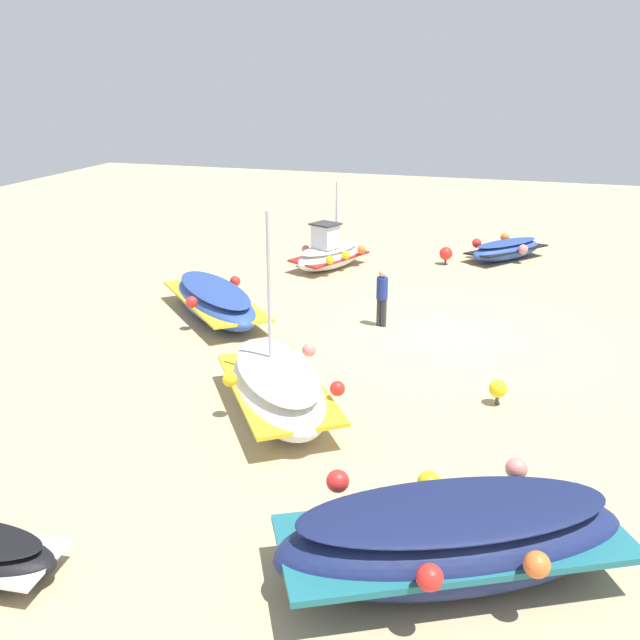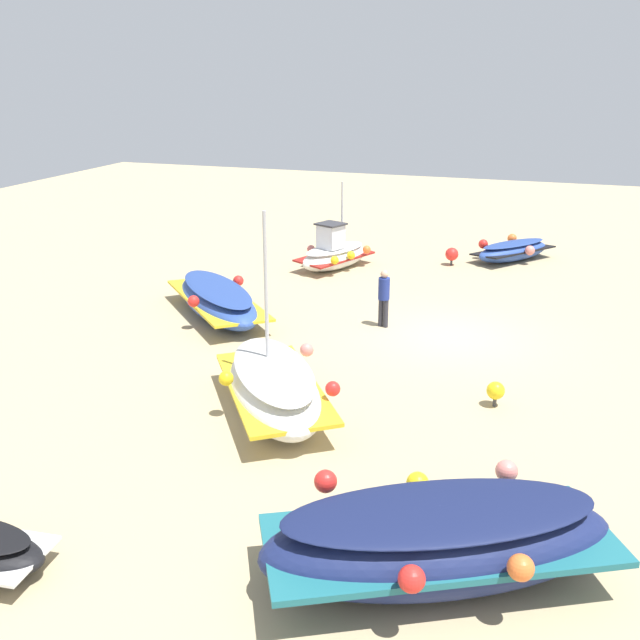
{
  "view_description": "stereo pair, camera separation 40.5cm",
  "coord_description": "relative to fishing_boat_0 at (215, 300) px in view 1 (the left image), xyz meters",
  "views": [
    {
      "loc": [
        19.2,
        2.33,
        7.06
      ],
      "look_at": [
        2.34,
        -2.98,
        0.9
      ],
      "focal_mm": 41.72,
      "sensor_mm": 36.0,
      "label": 1
    },
    {
      "loc": [
        19.08,
        2.72,
        7.06
      ],
      "look_at": [
        2.34,
        -2.98,
        0.9
      ],
      "focal_mm": 41.72,
      "sensor_mm": 36.0,
      "label": 2
    }
  ],
  "objects": [
    {
      "name": "ground_plane",
      "position": [
        -0.52,
        6.75,
        -0.5
      ],
      "size": [
        58.46,
        58.46,
        0.0
      ],
      "primitive_type": "plane",
      "color": "tan"
    },
    {
      "name": "fishing_boat_0",
      "position": [
        0.0,
        0.0,
        0.0
      ],
      "size": [
        4.71,
        4.66,
        1.03
      ],
      "rotation": [
        0.0,
        0.0,
        0.78
      ],
      "color": "#2D4C9E",
      "rests_on": "ground_plane"
    },
    {
      "name": "fishing_boat_2",
      "position": [
        5.33,
        3.94,
        0.08
      ],
      "size": [
        4.61,
        3.93,
        4.24
      ],
      "rotation": [
        0.0,
        0.0,
        0.6
      ],
      "color": "white",
      "rests_on": "ground_plane"
    },
    {
      "name": "fishing_boat_3",
      "position": [
        -9.41,
        7.58,
        -0.11
      ],
      "size": [
        3.52,
        3.08,
        0.82
      ],
      "rotation": [
        0.0,
        0.0,
        2.51
      ],
      "color": "#2D4C9E",
      "rests_on": "ground_plane"
    },
    {
      "name": "fishing_boat_4",
      "position": [
        -6.19,
        1.6,
        0.03
      ],
      "size": [
        3.43,
        2.44,
        3.1
      ],
      "rotation": [
        0.0,
        0.0,
        5.88
      ],
      "color": "white",
      "rests_on": "ground_plane"
    },
    {
      "name": "fishing_boat_5",
      "position": [
        9.61,
        8.2,
        0.17
      ],
      "size": [
        4.13,
        5.45,
        1.29
      ],
      "rotation": [
        0.0,
        0.0,
        2.06
      ],
      "color": "navy",
      "rests_on": "ground_plane"
    },
    {
      "name": "person_walking",
      "position": [
        -0.67,
        4.8,
        0.44
      ],
      "size": [
        0.32,
        0.32,
        1.64
      ],
      "rotation": [
        0.0,
        0.0,
        6.03
      ],
      "color": "#2D2D38",
      "rests_on": "ground_plane"
    },
    {
      "name": "mooring_buoy_0",
      "position": [
        3.54,
        8.35,
        -0.14
      ],
      "size": [
        0.39,
        0.39,
        0.57
      ],
      "color": "#3F3F42",
      "rests_on": "ground_plane"
    },
    {
      "name": "mooring_buoy_1",
      "position": [
        -7.96,
        5.53,
        -0.09
      ],
      "size": [
        0.48,
        0.48,
        0.66
      ],
      "color": "#3F3F42",
      "rests_on": "ground_plane"
    }
  ]
}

